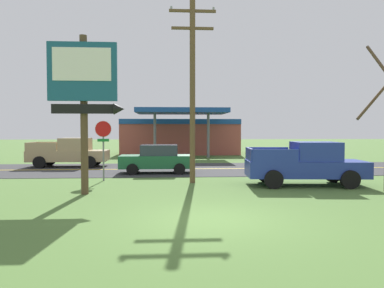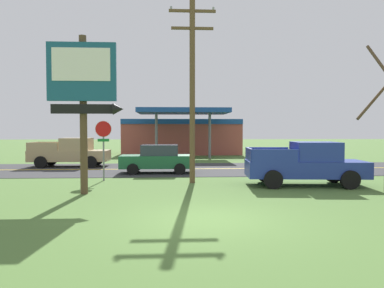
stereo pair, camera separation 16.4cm
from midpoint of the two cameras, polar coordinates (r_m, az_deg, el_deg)
name	(u,v)px [view 1 (the left image)]	position (r m, az deg, el deg)	size (l,w,h in m)	color
ground_plane	(210,220)	(10.23, 2.42, -11.86)	(180.00, 180.00, 0.00)	#4C7033
road_asphalt	(187,169)	(23.02, -0.99, -3.98)	(140.00, 8.00, 0.02)	#333335
road_centre_line	(187,169)	(23.02, -0.99, -3.95)	(126.00, 0.20, 0.01)	gold
motel_sign	(85,88)	(14.49, -16.96, 8.48)	(2.87, 0.54, 6.12)	brown
stop_sign	(103,140)	(18.16, -14.12, 0.68)	(0.80, 0.08, 2.95)	slate
utility_pole	(192,85)	(17.09, -0.20, 9.31)	(2.19, 0.26, 8.54)	brown
gas_station	(180,135)	(37.98, -2.06, 1.36)	(12.00, 11.50, 4.40)	#A84C42
pickup_blue_parked_on_lawn	(307,164)	(16.99, 17.42, -3.05)	(5.35, 2.57, 1.96)	#233893
pickup_tan_on_road	(70,153)	(25.83, -18.95, -1.31)	(5.20, 2.24, 1.96)	tan
car_green_mid_lane	(157,159)	(20.95, -5.76, -2.35)	(4.20, 2.00, 1.64)	#1E6038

